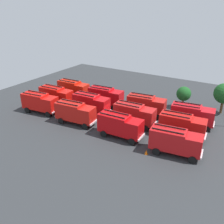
% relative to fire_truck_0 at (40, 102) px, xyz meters
% --- Properties ---
extents(ground_plane, '(63.08, 63.08, 0.00)m').
position_rel_fire_truck_0_xyz_m(ground_plane, '(13.27, 4.70, -2.15)').
color(ground_plane, '#2D3033').
extents(fire_truck_0, '(7.44, 3.46, 3.88)m').
position_rel_fire_truck_0_xyz_m(fire_truck_0, '(0.00, 0.00, 0.00)').
color(fire_truck_0, red).
rests_on(fire_truck_0, ground).
extents(fire_truck_1, '(7.41, 3.34, 3.88)m').
position_rel_fire_truck_0_xyz_m(fire_truck_1, '(8.76, -0.14, 0.00)').
color(fire_truck_1, red).
rests_on(fire_truck_1, ground).
extents(fire_truck_2, '(7.28, 2.97, 3.88)m').
position_rel_fire_truck_0_xyz_m(fire_truck_2, '(17.77, -0.23, 0.00)').
color(fire_truck_2, red).
rests_on(fire_truck_2, ground).
extents(fire_truck_3, '(7.46, 3.52, 3.88)m').
position_rel_fire_truck_0_xyz_m(fire_truck_3, '(26.63, -0.40, 0.00)').
color(fire_truck_3, red).
rests_on(fire_truck_3, ground).
extents(fire_truck_4, '(7.32, 3.07, 3.88)m').
position_rel_fire_truck_0_xyz_m(fire_truck_4, '(-0.02, 4.45, 0.00)').
color(fire_truck_4, red).
rests_on(fire_truck_4, ground).
extents(fire_truck_5, '(7.31, 3.04, 3.88)m').
position_rel_fire_truck_0_xyz_m(fire_truck_5, '(8.56, 4.77, 0.00)').
color(fire_truck_5, red).
rests_on(fire_truck_5, ground).
extents(fire_truck_6, '(7.33, 3.09, 3.88)m').
position_rel_fire_truck_0_xyz_m(fire_truck_6, '(17.76, 4.67, 0.00)').
color(fire_truck_6, red).
rests_on(fire_truck_6, ground).
extents(fire_truck_7, '(7.40, 3.33, 3.88)m').
position_rel_fire_truck_0_xyz_m(fire_truck_7, '(25.97, 4.85, 0.00)').
color(fire_truck_7, red).
rests_on(fire_truck_7, ground).
extents(fire_truck_8, '(7.28, 2.95, 3.88)m').
position_rel_fire_truck_0_xyz_m(fire_truck_8, '(0.26, 9.55, 0.00)').
color(fire_truck_8, red).
rests_on(fire_truck_8, ground).
extents(fire_truck_9, '(7.38, 3.25, 3.88)m').
position_rel_fire_truck_0_xyz_m(fire_truck_9, '(8.83, 9.43, 0.00)').
color(fire_truck_9, red).
rests_on(fire_truck_9, ground).
extents(fire_truck_10, '(7.45, 3.48, 3.88)m').
position_rel_fire_truck_0_xyz_m(fire_truck_10, '(17.76, 9.52, 0.00)').
color(fire_truck_10, red).
rests_on(fire_truck_10, ground).
extents(fire_truck_11, '(7.46, 3.53, 3.88)m').
position_rel_fire_truck_0_xyz_m(fire_truck_11, '(26.25, 9.53, 0.00)').
color(fire_truck_11, red).
rests_on(fire_truck_11, ground).
extents(firefighter_0, '(0.43, 0.48, 1.65)m').
position_rel_fire_truck_0_xyz_m(firefighter_0, '(0.94, 13.33, -1.23)').
color(firefighter_0, black).
rests_on(firefighter_0, ground).
extents(firefighter_1, '(0.27, 0.43, 1.66)m').
position_rel_fire_truck_0_xyz_m(firefighter_1, '(15.65, 11.48, -1.22)').
color(firefighter_1, black).
rests_on(firefighter_1, ground).
extents(tree_0, '(2.86, 2.86, 4.43)m').
position_rel_fire_truck_0_xyz_m(tree_0, '(22.59, 16.56, 0.83)').
color(tree_0, brown).
rests_on(tree_0, ground).
extents(tree_1, '(3.80, 3.80, 5.89)m').
position_rel_fire_truck_0_xyz_m(tree_1, '(29.67, 17.92, 1.81)').
color(tree_1, brown).
rests_on(tree_1, ground).
extents(traffic_cone_0, '(0.48, 0.48, 0.69)m').
position_rel_fire_truck_0_xyz_m(traffic_cone_0, '(23.33, -2.47, -1.81)').
color(traffic_cone_0, '#F2600C').
rests_on(traffic_cone_0, ground).
extents(traffic_cone_1, '(0.49, 0.49, 0.70)m').
position_rel_fire_truck_0_xyz_m(traffic_cone_1, '(21.98, 11.24, -1.80)').
color(traffic_cone_1, '#F2600C').
rests_on(traffic_cone_1, ground).
extents(traffic_cone_2, '(0.52, 0.52, 0.74)m').
position_rel_fire_truck_0_xyz_m(traffic_cone_2, '(6.67, 2.47, -1.78)').
color(traffic_cone_2, '#F2600C').
rests_on(traffic_cone_2, ground).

